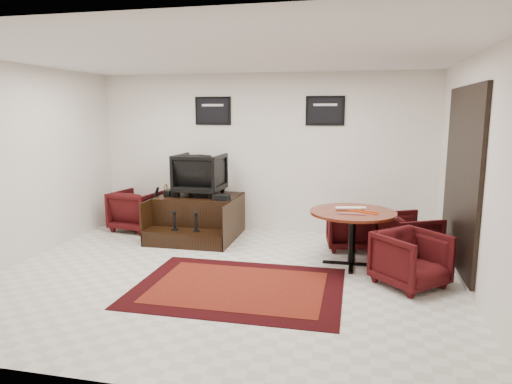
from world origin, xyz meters
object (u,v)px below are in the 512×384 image
Objects in this scene: meeting_table at (353,218)px; table_chair_corner at (411,257)px; shine_podium at (198,218)px; table_chair_back at (350,227)px; armchair_side at (137,208)px; shine_chair at (200,172)px; table_chair_window at (408,235)px.

table_chair_corner is (0.72, -0.66, -0.31)m from meeting_table.
shine_podium is 2.57m from table_chair_back.
armchair_side is at bearing -13.13° from table_chair_back.
meeting_table is (2.61, -1.11, -0.43)m from shine_chair.
table_chair_corner reaches higher than table_chair_back.
table_chair_window is (4.65, -0.75, -0.02)m from armchair_side.
shine_chair reaches higher than meeting_table.
meeting_table is (2.61, -0.97, 0.36)m from shine_podium.
meeting_table is at bearing 94.96° from table_chair_corner.
table_chair_window is at bearing -179.66° from armchair_side.
armchair_side is (-1.24, 0.04, -0.71)m from shine_chair.
table_chair_back is at bearing 38.11° from table_chair_window.
meeting_table is 1.58× the size of table_chair_window.
shine_chair is at bearing -172.48° from armchair_side.
meeting_table is at bearing 90.25° from table_chair_window.
table_chair_window is at bearing 43.28° from table_chair_corner.
table_chair_corner is at bearing 167.86° from armchair_side.
shine_podium is at bearing 159.59° from meeting_table.
shine_podium is at bearing 90.56° from shine_chair.
shine_podium is 3.45m from table_chair_window.
armchair_side is at bearing 53.92° from table_chair_window.
armchair_side is at bearing 171.50° from shine_podium.
table_chair_window and table_chair_corner have the same top height.
table_chair_window is at bearing 147.29° from table_chair_back.
table_chair_corner is at bearing 149.00° from table_chair_window.
table_chair_back is 0.94× the size of table_chair_window.
shine_podium is 1.76× the size of armchair_side.
meeting_table reaches higher than shine_podium.
shine_chair is 1.07× the size of table_chair_window.
shine_chair reaches higher than table_chair_window.
meeting_table is 1.68× the size of table_chair_back.
armchair_side is (-1.24, 0.19, 0.07)m from shine_podium.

